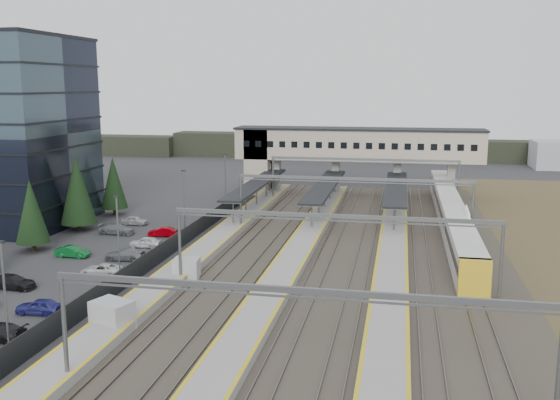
% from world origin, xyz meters
% --- Properties ---
extents(ground, '(220.00, 220.00, 0.00)m').
position_xyz_m(ground, '(0.00, 0.00, 0.00)').
color(ground, '#2B2B2D').
rests_on(ground, ground).
extents(conifer_row, '(4.42, 49.82, 9.50)m').
position_xyz_m(conifer_row, '(-22.00, -3.86, 4.84)').
color(conifer_row, black).
rests_on(conifer_row, ground).
extents(car_park, '(10.45, 44.16, 1.29)m').
position_xyz_m(car_park, '(-13.44, -9.00, 0.60)').
color(car_park, '#A6A7AB').
rests_on(car_park, ground).
extents(lampposts, '(0.50, 53.25, 8.07)m').
position_xyz_m(lampposts, '(-8.00, 1.25, 4.34)').
color(lampposts, slate).
rests_on(lampposts, ground).
extents(fence, '(0.08, 90.00, 2.00)m').
position_xyz_m(fence, '(-6.50, 5.00, 1.00)').
color(fence, '#26282B').
rests_on(fence, ground).
extents(relay_cabin_near, '(3.42, 2.97, 2.39)m').
position_xyz_m(relay_cabin_near, '(-3.05, -19.69, 1.19)').
color(relay_cabin_near, '#A4A7AA').
rests_on(relay_cabin_near, ground).
extents(relay_cabin_far, '(2.53, 2.19, 2.14)m').
position_xyz_m(relay_cabin_far, '(-1.81, -6.92, 1.07)').
color(relay_cabin_far, '#A4A7AA').
rests_on(relay_cabin_far, ground).
extents(rail_corridor, '(34.00, 90.00, 0.92)m').
position_xyz_m(rail_corridor, '(9.34, 5.00, 0.29)').
color(rail_corridor, '#39352C').
rests_on(rail_corridor, ground).
extents(canopies, '(23.10, 30.00, 3.28)m').
position_xyz_m(canopies, '(7.00, 27.00, 3.92)').
color(canopies, black).
rests_on(canopies, ground).
extents(footbridge, '(40.40, 6.40, 11.20)m').
position_xyz_m(footbridge, '(7.70, 42.00, 7.93)').
color(footbridge, '#C1AB93').
rests_on(footbridge, ground).
extents(gantries, '(28.40, 62.28, 7.17)m').
position_xyz_m(gantries, '(12.00, 3.00, 6.00)').
color(gantries, slate).
rests_on(gantries, ground).
extents(train, '(2.72, 56.81, 3.42)m').
position_xyz_m(train, '(24.00, 20.21, 1.95)').
color(train, silver).
rests_on(train, ground).
extents(billboard, '(0.33, 5.43, 4.51)m').
position_xyz_m(billboard, '(25.02, 10.17, 2.99)').
color(billboard, slate).
rests_on(billboard, ground).
extents(treeline_far, '(170.00, 19.00, 7.00)m').
position_xyz_m(treeline_far, '(23.81, 92.28, 2.95)').
color(treeline_far, black).
rests_on(treeline_far, ground).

